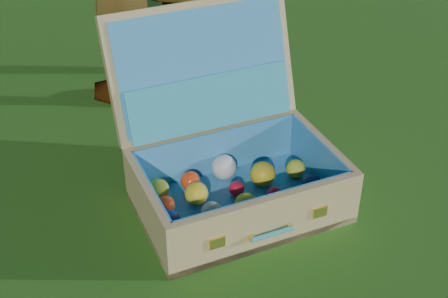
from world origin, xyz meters
TOP-DOWN VIEW (x-y plane):
  - ground at (0.00, 0.00)m, footprint 60.00×60.00m
  - suitcase at (-0.01, 0.29)m, footprint 0.68×0.65m

SIDE VIEW (x-z plane):
  - ground at x=0.00m, z-range 0.00..0.00m
  - suitcase at x=-0.01m, z-range -0.11..0.42m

